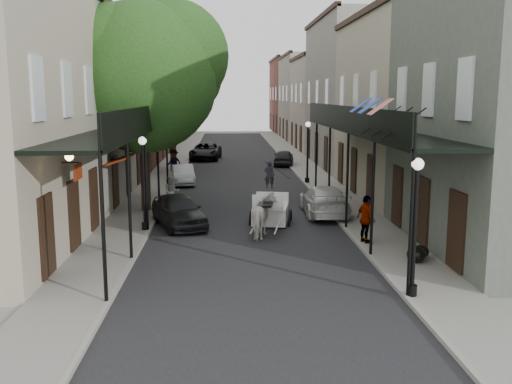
{
  "coord_description": "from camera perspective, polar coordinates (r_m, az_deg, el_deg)",
  "views": [
    {
      "loc": [
        -0.83,
        -16.37,
        5.44
      ],
      "look_at": [
        0.33,
        6.04,
        1.6
      ],
      "focal_mm": 40.0,
      "sensor_mm": 36.0,
      "label": 1
    }
  ],
  "objects": [
    {
      "name": "lamppost_right_far",
      "position": [
        34.89,
        5.18,
        4.09
      ],
      "size": [
        0.32,
        0.32,
        3.71
      ],
      "color": "black",
      "rests_on": "sidewalk_right"
    },
    {
      "name": "building_row_left",
      "position": [
        47.02,
        -12.65,
        9.25
      ],
      "size": [
        5.0,
        80.0,
        10.5
      ],
      "primitive_type": "cube",
      "color": "gray",
      "rests_on": "ground"
    },
    {
      "name": "car_right_near",
      "position": [
        26.19,
        6.82,
        -0.84
      ],
      "size": [
        1.98,
        4.69,
        1.35
      ],
      "primitive_type": "imported",
      "rotation": [
        0.0,
        0.0,
        3.12
      ],
      "color": "silver",
      "rests_on": "ground"
    },
    {
      "name": "carriage",
      "position": [
        24.42,
        1.55,
        -0.57
      ],
      "size": [
        1.94,
        2.65,
        2.78
      ],
      "rotation": [
        0.0,
        0.0,
        -0.17
      ],
      "color": "black",
      "rests_on": "ground"
    },
    {
      "name": "horse",
      "position": [
        21.94,
        0.89,
        -2.41
      ],
      "size": [
        1.23,
        2.09,
        1.66
      ],
      "primitive_type": "imported",
      "rotation": [
        0.0,
        0.0,
        2.97
      ],
      "color": "silver",
      "rests_on": "ground"
    },
    {
      "name": "car_right_far",
      "position": [
        44.34,
        2.79,
        3.47
      ],
      "size": [
        1.96,
        3.83,
        1.25
      ],
      "primitive_type": "imported",
      "rotation": [
        0.0,
        0.0,
        3.01
      ],
      "color": "black",
      "rests_on": "ground"
    },
    {
      "name": "tree_far",
      "position": [
        40.69,
        -7.91,
        10.18
      ],
      "size": [
        6.45,
        6.0,
        8.61
      ],
      "color": "#382619",
      "rests_on": "sidewalk_left"
    },
    {
      "name": "car_left_far",
      "position": [
        48.55,
        -5.05,
        4.08
      ],
      "size": [
        2.76,
        5.29,
        1.42
      ],
      "primitive_type": "imported",
      "rotation": [
        0.0,
        0.0,
        -0.08
      ],
      "color": "black",
      "rests_on": "ground"
    },
    {
      "name": "lamppost_left",
      "position": [
        22.86,
        -11.16,
        1.0
      ],
      "size": [
        0.32,
        0.32,
        3.71
      ],
      "color": "black",
      "rests_on": "sidewalk_left"
    },
    {
      "name": "sidewalk_left",
      "position": [
        37.0,
        -9.41,
        1.22
      ],
      "size": [
        2.2,
        90.0,
        0.12
      ],
      "primitive_type": "cube",
      "color": "gray",
      "rests_on": "ground"
    },
    {
      "name": "lamppost_right_near",
      "position": [
        15.56,
        15.6,
        -3.23
      ],
      "size": [
        0.32,
        0.32,
        3.71
      ],
      "color": "black",
      "rests_on": "sidewalk_right"
    },
    {
      "name": "trash_bags",
      "position": [
        19.29,
        15.91,
        -5.93
      ],
      "size": [
        0.88,
        1.03,
        0.52
      ],
      "color": "black",
      "rests_on": "sidewalk_right"
    },
    {
      "name": "car_left_mid",
      "position": [
        35.24,
        -7.31,
        1.72
      ],
      "size": [
        1.76,
        3.73,
        1.18
      ],
      "primitive_type": "imported",
      "rotation": [
        0.0,
        0.0,
        0.14
      ],
      "color": "#A5A6AB",
      "rests_on": "ground"
    },
    {
      "name": "pedestrian_sidewalk_right",
      "position": [
        21.02,
        10.96,
        -2.68
      ],
      "size": [
        0.77,
        1.11,
        1.75
      ],
      "primitive_type": "imported",
      "rotation": [
        0.0,
        0.0,
        1.95
      ],
      "color": "gray",
      "rests_on": "sidewalk_right"
    },
    {
      "name": "road",
      "position": [
        36.78,
        -1.64,
        1.21
      ],
      "size": [
        8.0,
        90.0,
        0.01
      ],
      "primitive_type": "cube",
      "color": "black",
      "rests_on": "ground"
    },
    {
      "name": "pedestrian_walking",
      "position": [
        27.78,
        -8.44,
        -0.01
      ],
      "size": [
        0.88,
        0.75,
        1.6
      ],
      "primitive_type": "imported",
      "rotation": [
        0.0,
        0.0,
        0.2
      ],
      "color": "#A1A198",
      "rests_on": "ground"
    },
    {
      "name": "gallery_left",
      "position": [
        23.72,
        -12.65,
        6.13
      ],
      "size": [
        2.2,
        18.05,
        4.88
      ],
      "color": "black",
      "rests_on": "sidewalk_left"
    },
    {
      "name": "pedestrian_sidewalk_left",
      "position": [
        38.18,
        -8.21,
        2.93
      ],
      "size": [
        1.3,
        1.19,
        1.75
      ],
      "primitive_type": "imported",
      "rotation": [
        0.0,
        0.0,
        3.77
      ],
      "color": "gray",
      "rests_on": "sidewalk_left"
    },
    {
      "name": "building_row_right",
      "position": [
        47.32,
        8.65,
        9.37
      ],
      "size": [
        5.0,
        80.0,
        10.5
      ],
      "primitive_type": "cube",
      "color": "gray",
      "rests_on": "ground"
    },
    {
      "name": "car_left_near",
      "position": [
        23.91,
        -7.75,
        -1.85
      ],
      "size": [
        2.92,
        4.34,
        1.37
      ],
      "primitive_type": "imported",
      "rotation": [
        0.0,
        0.0,
        0.35
      ],
      "color": "black",
      "rests_on": "ground"
    },
    {
      "name": "gallery_right",
      "position": [
        24.06,
        10.61,
        6.24
      ],
      "size": [
        2.2,
        18.05,
        4.88
      ],
      "color": "black",
      "rests_on": "sidewalk_right"
    },
    {
      "name": "ground",
      "position": [
        17.27,
        -0.07,
        -8.65
      ],
      "size": [
        140.0,
        140.0,
        0.0
      ],
      "primitive_type": "plane",
      "color": "gray",
      "rests_on": "ground"
    },
    {
      "name": "tree_near",
      "position": [
        26.78,
        -10.41,
        11.8
      ],
      "size": [
        7.31,
        6.8,
        9.63
      ],
      "color": "#382619",
      "rests_on": "sidewalk_left"
    },
    {
      "name": "sidewalk_right",
      "position": [
        37.22,
        6.08,
        1.35
      ],
      "size": [
        2.2,
        90.0,
        0.12
      ],
      "primitive_type": "cube",
      "color": "gray",
      "rests_on": "ground"
    }
  ]
}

